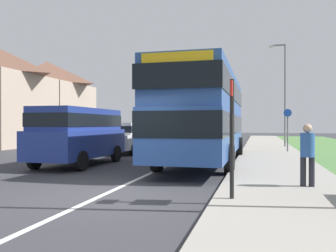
% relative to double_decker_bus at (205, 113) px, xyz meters
% --- Properties ---
extents(ground_plane, '(120.00, 120.00, 0.00)m').
position_rel_double_decker_bus_xyz_m(ground_plane, '(-1.36, -7.03, -2.14)').
color(ground_plane, '#38383D').
extents(lane_marking_centre, '(0.14, 60.00, 0.01)m').
position_rel_double_decker_bus_xyz_m(lane_marking_centre, '(-1.36, 0.97, -2.14)').
color(lane_marking_centre, silver).
rests_on(lane_marking_centre, ground_plane).
extents(pavement_near_side, '(3.20, 68.00, 0.12)m').
position_rel_double_decker_bus_xyz_m(pavement_near_side, '(2.84, -1.03, -2.08)').
color(pavement_near_side, '#9E998E').
rests_on(pavement_near_side, ground_plane).
extents(double_decker_bus, '(2.80, 10.96, 3.70)m').
position_rel_double_decker_bus_xyz_m(double_decker_bus, '(0.00, 0.00, 0.00)').
color(double_decker_bus, '#284C93').
rests_on(double_decker_bus, ground_plane).
extents(parked_van_blue, '(2.11, 5.04, 2.29)m').
position_rel_double_decker_bus_xyz_m(parked_van_blue, '(-4.85, -1.94, -0.79)').
color(parked_van_blue, navy).
rests_on(parked_van_blue, ground_plane).
extents(parked_car_white, '(1.91, 4.50, 1.74)m').
position_rel_double_decker_bus_xyz_m(parked_car_white, '(-5.10, 4.02, -1.19)').
color(parked_car_white, silver).
rests_on(parked_car_white, ground_plane).
extents(pedestrian_at_stop, '(0.34, 0.34, 1.67)m').
position_rel_double_decker_bus_xyz_m(pedestrian_at_stop, '(3.36, -5.47, -1.17)').
color(pedestrian_at_stop, '#23232D').
rests_on(pedestrian_at_stop, ground_plane).
extents(bus_stop_sign, '(0.09, 0.52, 2.60)m').
position_rel_double_decker_bus_xyz_m(bus_stop_sign, '(1.64, -7.36, -0.60)').
color(bus_stop_sign, black).
rests_on(bus_stop_sign, ground_plane).
extents(cycle_route_sign, '(0.44, 0.08, 2.52)m').
position_rel_double_decker_bus_xyz_m(cycle_route_sign, '(3.79, 6.13, -0.72)').
color(cycle_route_sign, slate).
rests_on(cycle_route_sign, ground_plane).
extents(street_lamp_mid, '(1.14, 0.20, 7.19)m').
position_rel_double_decker_bus_xyz_m(street_lamp_mid, '(3.87, 10.73, 2.00)').
color(street_lamp_mid, slate).
rests_on(street_lamp_mid, ground_plane).
extents(house_terrace_far_side, '(6.79, 13.35, 7.49)m').
position_rel_double_decker_bus_xyz_m(house_terrace_far_side, '(-16.87, 10.61, 1.60)').
color(house_terrace_far_side, tan).
rests_on(house_terrace_far_side, ground_plane).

